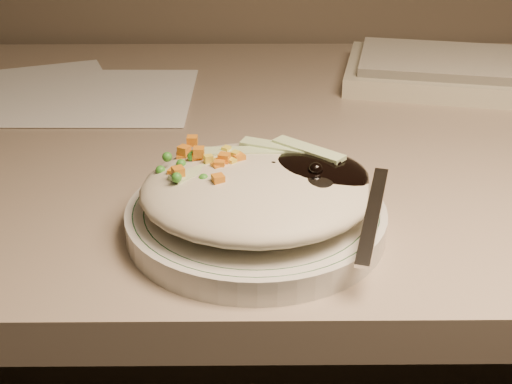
{
  "coord_description": "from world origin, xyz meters",
  "views": [
    {
      "loc": [
        -0.12,
        0.63,
        1.05
      ],
      "look_at": [
        -0.11,
        1.15,
        0.78
      ],
      "focal_mm": 50.0,
      "sensor_mm": 36.0,
      "label": 1
    }
  ],
  "objects": [
    {
      "name": "desk",
      "position": [
        0.0,
        1.38,
        0.54
      ],
      "size": [
        1.4,
        0.7,
        0.74
      ],
      "color": "gray",
      "rests_on": "ground"
    },
    {
      "name": "papers",
      "position": [
        -0.4,
        1.49,
        0.74
      ],
      "size": [
        0.43,
        0.3,
        0.0
      ],
      "color": "white",
      "rests_on": "desk"
    },
    {
      "name": "meal",
      "position": [
        -0.11,
        1.15,
        0.78
      ],
      "size": [
        0.21,
        0.19,
        0.05
      ],
      "color": "beige",
      "rests_on": "plate"
    },
    {
      "name": "plate",
      "position": [
        -0.11,
        1.15,
        0.75
      ],
      "size": [
        0.22,
        0.22,
        0.02
      ],
      "primitive_type": "cylinder",
      "color": "silver",
      "rests_on": "desk"
    },
    {
      "name": "plate_rim",
      "position": [
        -0.11,
        1.15,
        0.76
      ],
      "size": [
        0.21,
        0.21,
        0.0
      ],
      "color": "#144723",
      "rests_on": "plate"
    }
  ]
}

